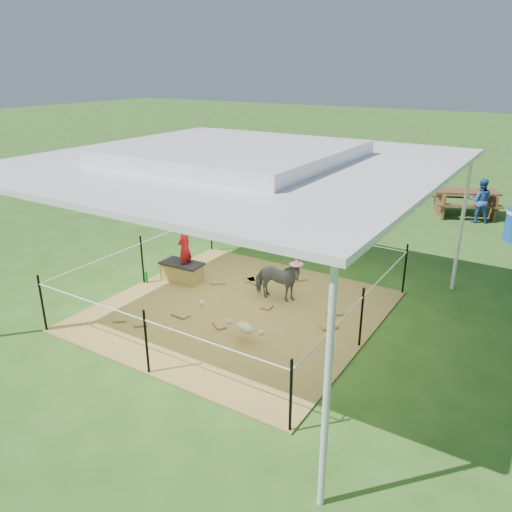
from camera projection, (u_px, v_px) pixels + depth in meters
The scene contains 13 objects.
ground at pixel (238, 311), 8.81m from camera, with size 90.00×90.00×0.00m, color #2D5919.
hay_patch at pixel (238, 310), 8.81m from camera, with size 4.60×4.60×0.03m, color brown.
canopy_tent at pixel (236, 158), 7.85m from camera, with size 6.30×6.30×2.90m.
rope_fence at pixel (238, 278), 8.58m from camera, with size 4.54×4.54×1.00m.
straw_bale at pixel (182, 273), 9.93m from camera, with size 0.79×0.39×0.35m, color #B29441.
dark_cloth at pixel (182, 263), 9.85m from camera, with size 0.84×0.44×0.04m, color black.
woman at pixel (184, 243), 9.64m from camera, with size 0.34×0.23×0.95m, color red.
green_bottle at pixel (146, 277), 9.86m from camera, with size 0.06×0.06×0.22m, color #17681F.
pony at pixel (277, 280), 9.03m from camera, with size 0.42×0.92×0.78m, color #4E4E53.
pink_hat at pixel (277, 258), 8.87m from camera, with size 0.24×0.24×0.11m, color pink.
foal at pixel (245, 326), 7.71m from camera, with size 0.94×0.52×0.52m, color beige, non-canonical shape.
picnic_table_near at pixel (464, 203), 14.32m from camera, with size 1.76×1.27×0.73m, color brown.
distant_person at pixel (480, 201), 13.62m from camera, with size 0.59×0.46×1.22m, color #2F56B0.
Camera 1 is at (4.44, -6.52, 4.06)m, focal length 35.00 mm.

